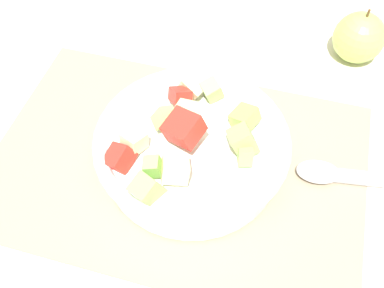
# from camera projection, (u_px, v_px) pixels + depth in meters

# --- Properties ---
(ground_plane) EXTENTS (2.40, 2.40, 0.00)m
(ground_plane) POSITION_uv_depth(u_px,v_px,m) (177.00, 164.00, 0.60)
(ground_plane) COLOR silver
(placemat) EXTENTS (0.49, 0.33, 0.01)m
(placemat) POSITION_uv_depth(u_px,v_px,m) (177.00, 163.00, 0.60)
(placemat) COLOR gray
(placemat) RESTS_ON ground_plane
(salad_bowl) EXTENTS (0.25, 0.25, 0.10)m
(salad_bowl) POSITION_uv_depth(u_px,v_px,m) (192.00, 146.00, 0.57)
(salad_bowl) COLOR white
(salad_bowl) RESTS_ON placemat
(serving_spoon) EXTENTS (0.20, 0.05, 0.01)m
(serving_spoon) POSITION_uv_depth(u_px,v_px,m) (349.00, 176.00, 0.58)
(serving_spoon) COLOR #B7B7BC
(serving_spoon) RESTS_ON placemat
(whole_apple) EXTENTS (0.08, 0.08, 0.09)m
(whole_apple) POSITION_uv_depth(u_px,v_px,m) (359.00, 38.00, 0.69)
(whole_apple) COLOR #9EC656
(whole_apple) RESTS_ON ground_plane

